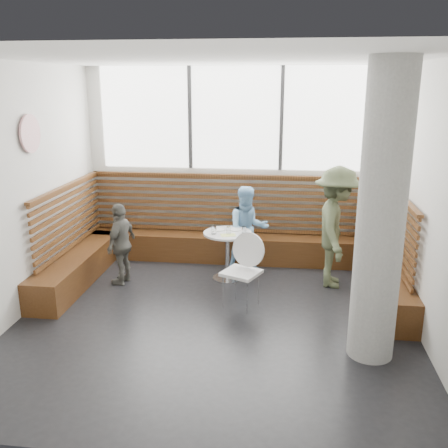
# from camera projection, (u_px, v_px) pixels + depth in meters

# --- Properties ---
(room) EXTENTS (5.00, 5.00, 3.20)m
(room) POSITION_uv_depth(u_px,v_px,m) (214.00, 198.00, 5.97)
(room) COLOR silver
(room) RESTS_ON ground
(booth) EXTENTS (5.00, 2.50, 1.44)m
(booth) POSITION_uv_depth(u_px,v_px,m) (230.00, 246.00, 7.99)
(booth) COLOR #432610
(booth) RESTS_ON ground
(concrete_column) EXTENTS (0.50, 0.50, 3.20)m
(concrete_column) POSITION_uv_depth(u_px,v_px,m) (381.00, 216.00, 5.17)
(concrete_column) COLOR gray
(concrete_column) RESTS_ON ground
(wall_art) EXTENTS (0.03, 0.50, 0.50)m
(wall_art) POSITION_uv_depth(u_px,v_px,m) (30.00, 134.00, 6.46)
(wall_art) COLOR white
(wall_art) RESTS_ON room
(cafe_table) EXTENTS (0.73, 0.73, 0.76)m
(cafe_table) POSITION_uv_depth(u_px,v_px,m) (228.00, 246.00, 7.60)
(cafe_table) COLOR silver
(cafe_table) RESTS_ON ground
(cafe_chair) EXTENTS (0.48, 0.47, 0.99)m
(cafe_chair) POSITION_uv_depth(u_px,v_px,m) (242.00, 264.00, 6.72)
(cafe_chair) COLOR white
(cafe_chair) RESTS_ON ground
(adult_man) EXTENTS (0.74, 1.20, 1.80)m
(adult_man) POSITION_uv_depth(u_px,v_px,m) (336.00, 227.00, 7.29)
(adult_man) COLOR #4E583A
(adult_man) RESTS_ON ground
(child_back) EXTENTS (0.80, 0.71, 1.38)m
(child_back) POSITION_uv_depth(u_px,v_px,m) (248.00, 229.00, 7.91)
(child_back) COLOR #86BCE8
(child_back) RESTS_ON ground
(child_left) EXTENTS (0.44, 0.77, 1.24)m
(child_left) POSITION_uv_depth(u_px,v_px,m) (121.00, 244.00, 7.45)
(child_left) COLOR #615F57
(child_left) RESTS_ON ground
(plate_near) EXTENTS (0.19, 0.19, 0.01)m
(plate_near) POSITION_uv_depth(u_px,v_px,m) (218.00, 230.00, 7.66)
(plate_near) COLOR white
(plate_near) RESTS_ON cafe_table
(plate_far) EXTENTS (0.20, 0.20, 0.01)m
(plate_far) POSITION_uv_depth(u_px,v_px,m) (235.00, 229.00, 7.67)
(plate_far) COLOR white
(plate_far) RESTS_ON cafe_table
(glass_left) EXTENTS (0.08, 0.08, 0.12)m
(glass_left) POSITION_uv_depth(u_px,v_px,m) (214.00, 230.00, 7.45)
(glass_left) COLOR white
(glass_left) RESTS_ON cafe_table
(glass_mid) EXTENTS (0.07, 0.07, 0.11)m
(glass_mid) POSITION_uv_depth(u_px,v_px,m) (228.00, 230.00, 7.45)
(glass_mid) COLOR white
(glass_mid) RESTS_ON cafe_table
(glass_right) EXTENTS (0.07, 0.07, 0.10)m
(glass_right) POSITION_uv_depth(u_px,v_px,m) (244.00, 230.00, 7.49)
(glass_right) COLOR white
(glass_right) RESTS_ON cafe_table
(menu_card) EXTENTS (0.26, 0.21, 0.00)m
(menu_card) POSITION_uv_depth(u_px,v_px,m) (228.00, 235.00, 7.40)
(menu_card) COLOR #A5C64C
(menu_card) RESTS_ON cafe_table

